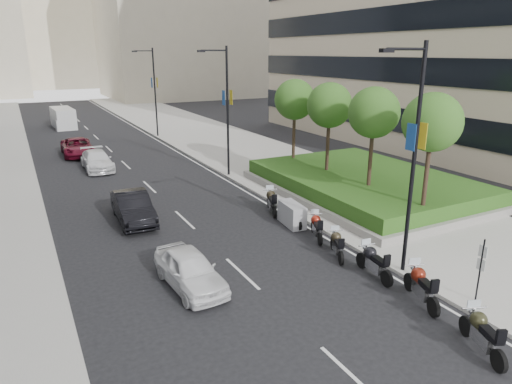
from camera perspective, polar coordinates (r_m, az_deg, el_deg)
ground at (r=16.54m, az=9.43°, el=-14.50°), size 160.00×160.00×0.00m
sidewalk_right at (r=45.55m, az=-4.33°, el=6.28°), size 10.00×100.00×0.15m
lane_edge at (r=43.76m, az=-10.72°, el=5.49°), size 0.12×100.00×0.01m
lane_centre at (r=42.57m, az=-17.42°, el=4.68°), size 0.12×100.00×0.01m
building_cream_right at (r=96.57m, az=-9.84°, el=22.47°), size 28.00×24.00×36.00m
building_cream_centre at (r=131.90m, az=-24.64°, el=20.20°), size 30.00×24.00×38.00m
planter at (r=29.40m, az=13.38°, el=0.33°), size 10.00×14.00×0.40m
hedge at (r=29.24m, az=13.46°, el=1.46°), size 9.40×13.40×0.80m
tree_0 at (r=23.15m, az=21.17°, el=8.08°), size 2.80×2.80×6.30m
tree_1 at (r=25.93m, az=14.52°, el=9.53°), size 2.80×2.80×6.30m
tree_2 at (r=28.99m, az=9.17°, el=10.61°), size 2.80×2.80×6.30m
tree_3 at (r=32.26m, az=4.85°, el=11.40°), size 2.80×2.80×6.30m
lamp_post_0 at (r=18.03m, az=18.91°, el=4.87°), size 2.34×0.45×9.00m
lamp_post_1 at (r=32.00m, az=-3.85°, el=10.73°), size 2.34×0.45×9.00m
lamp_post_2 at (r=48.92m, az=-12.71°, el=12.57°), size 2.34×0.45×9.00m
parking_sign at (r=17.83m, az=26.26°, el=-8.42°), size 0.06×0.32×2.50m
motorcycle_0 at (r=15.65m, az=26.42°, el=-15.51°), size 1.10×2.24×1.18m
motorcycle_1 at (r=17.55m, az=19.93°, el=-10.94°), size 1.08×2.37×1.23m
motorcycle_2 at (r=18.89m, az=14.49°, el=-8.46°), size 0.79×2.35×1.17m
motorcycle_3 at (r=20.31m, az=10.09°, el=-6.49°), size 1.04×1.98×1.06m
motorcycle_4 at (r=22.08m, az=7.59°, el=-4.34°), size 1.05×2.07×1.10m
motorcycle_5 at (r=23.58m, az=4.51°, el=-2.82°), size 0.99×2.04×1.17m
motorcycle_6 at (r=25.37m, az=1.97°, el=-1.19°), size 1.06×2.32×1.20m
car_a at (r=17.70m, az=-8.27°, el=-9.57°), size 1.95×4.28×1.43m
car_b at (r=24.83m, az=-15.13°, el=-1.86°), size 1.86×4.81×1.56m
car_c at (r=36.76m, az=-19.26°, el=3.75°), size 2.01×4.90×1.42m
car_d at (r=42.42m, az=-21.41°, el=5.26°), size 2.59×5.41×1.49m
delivery_van at (r=58.72m, az=-22.93°, el=8.42°), size 2.39×5.61×2.31m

